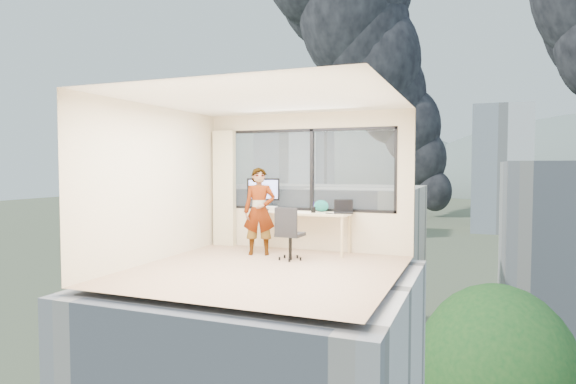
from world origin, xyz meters
The scene contains 24 objects.
floor centered at (0.00, 0.00, 0.00)m, with size 4.00×4.00×0.01m, color tan.
ceiling centered at (0.00, 0.00, 2.60)m, with size 4.00×4.00×0.01m, color white.
wall_front centered at (0.00, -2.00, 1.30)m, with size 4.00×0.01×2.60m, color beige.
wall_left centered at (-2.00, 0.00, 1.30)m, with size 0.01×4.00×2.60m, color beige.
wall_right centered at (2.00, 0.00, 1.30)m, with size 0.01×4.00×2.60m, color beige.
window_wall centered at (0.05, 2.00, 1.52)m, with size 3.30×0.16×1.55m, color black, non-canonical shape.
curtain centered at (-1.72, 1.88, 1.15)m, with size 0.45×0.14×2.30m, color beige.
desk centered at (0.00, 1.66, 0.38)m, with size 1.80×0.60×0.75m, color #C5B884.
chair centered at (0.08, 0.90, 0.46)m, with size 0.47×0.47×0.92m, color black, non-canonical shape.
person centered at (-0.62, 1.16, 0.78)m, with size 0.57×0.38×1.57m, color #2D2D33.
monitor centered at (-0.80, 1.74, 1.06)m, with size 0.62×0.13×0.62m, color black, non-canonical shape.
game_console centered at (-0.72, 1.85, 0.79)m, with size 0.29×0.25×0.07m, color white.
laptop centered at (0.80, 1.68, 0.86)m, with size 0.34×0.37×0.22m, color black, non-canonical shape.
cellphone centered at (0.58, 1.53, 0.76)m, with size 0.12×0.06×0.01m, color black.
pen_cup centered at (0.26, 1.60, 0.80)m, with size 0.08×0.08×0.10m, color black.
handbag centered at (0.34, 1.83, 0.86)m, with size 0.28×0.14×0.22m, color #0D4D52.
exterior_ground centered at (0.00, 120.00, -14.00)m, with size 400.00×400.00×0.04m, color #515B3D.
near_bldg_a centered at (-9.00, 30.00, -7.00)m, with size 16.00×12.00×14.00m, color #F5E9CD.
far_tower_a centered at (-35.00, 95.00, 0.00)m, with size 14.00×14.00×28.00m, color silver.
far_tower_b centered at (8.00, 120.00, 1.00)m, with size 13.00×13.00×30.00m, color silver.
far_tower_d centered at (-60.00, 150.00, -3.00)m, with size 16.00×14.00×22.00m, color silver.
hill_a centered at (-120.00, 320.00, -14.00)m, with size 288.00×216.00×90.00m, color slate.
tree_a centered at (-16.00, 22.00, -10.00)m, with size 7.00×7.00×8.00m, color #1B511E, non-canonical shape.
smoke_plume_a centered at (-10.00, 150.00, 39.00)m, with size 40.00×24.00×90.00m, color black, non-canonical shape.
Camera 1 is at (3.04, -6.77, 1.59)m, focal length 30.40 mm.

